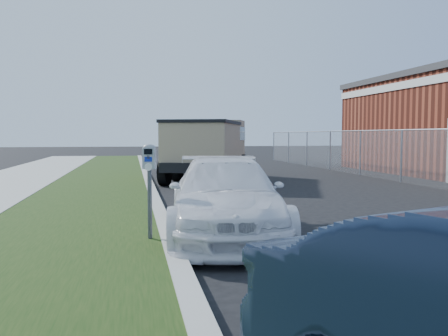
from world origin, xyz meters
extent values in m
plane|color=black|center=(0.00, 0.00, 0.00)|extent=(120.00, 120.00, 0.00)
cube|color=#97978E|center=(-2.60, 2.00, 0.07)|extent=(0.25, 50.00, 0.15)
cube|color=#18340E|center=(-4.20, 2.00, 0.07)|extent=(3.00, 50.00, 0.13)
plane|color=slate|center=(6.00, 7.00, 0.90)|extent=(0.00, 30.00, 30.00)
cylinder|color=gray|center=(6.00, 7.00, 1.80)|extent=(0.04, 30.00, 0.04)
cylinder|color=gray|center=(6.00, 7.00, 0.90)|extent=(0.06, 0.06, 1.80)
cylinder|color=gray|center=(6.00, 10.00, 0.90)|extent=(0.06, 0.06, 1.80)
cylinder|color=gray|center=(6.00, 13.00, 0.90)|extent=(0.06, 0.06, 1.80)
cylinder|color=gray|center=(6.00, 16.00, 0.90)|extent=(0.06, 0.06, 1.80)
cylinder|color=gray|center=(6.00, 19.00, 0.90)|extent=(0.06, 0.06, 1.80)
cylinder|color=gray|center=(6.00, 22.00, 0.90)|extent=(0.06, 0.06, 1.80)
cube|color=silver|center=(7.48, 8.00, 3.60)|extent=(0.06, 14.00, 0.30)
cylinder|color=#3F4247|center=(-2.87, -0.96, 0.63)|extent=(0.08, 0.08, 0.99)
cube|color=gray|center=(-2.87, -0.96, 1.29)|extent=(0.21, 0.16, 0.30)
ellipsoid|color=gray|center=(-2.87, -0.96, 1.44)|extent=(0.22, 0.17, 0.11)
cube|color=black|center=(-2.89, -1.03, 1.39)|extent=(0.12, 0.04, 0.08)
cube|color=#0D1F93|center=(-2.89, -1.02, 1.28)|extent=(0.11, 0.04, 0.07)
cylinder|color=silver|center=(-2.89, -1.02, 1.17)|extent=(0.11, 0.04, 0.11)
cube|color=#3F4247|center=(-2.89, -1.02, 1.31)|extent=(0.04, 0.02, 0.05)
imported|color=white|center=(-1.66, -0.33, 0.62)|extent=(2.28, 4.49, 1.25)
cube|color=black|center=(-0.47, 8.92, 0.63)|extent=(3.71, 5.84, 0.30)
cube|color=#927D5E|center=(0.22, 10.78, 1.34)|extent=(2.44, 2.16, 1.73)
cube|color=black|center=(0.22, 10.78, 1.68)|extent=(2.47, 2.19, 0.52)
cube|color=#927D5E|center=(-0.71, 8.27, 1.34)|extent=(3.21, 4.12, 1.38)
cube|color=black|center=(-0.71, 8.27, 2.06)|extent=(3.32, 4.23, 0.10)
cube|color=black|center=(0.51, 11.55, 0.56)|extent=(1.99, 0.84, 0.26)
cylinder|color=black|center=(-0.74, 11.05, 0.43)|extent=(0.56, 0.91, 0.86)
cylinder|color=black|center=(1.12, 10.35, 0.43)|extent=(0.56, 0.91, 0.86)
cylinder|color=black|center=(-1.55, 8.86, 0.43)|extent=(0.56, 0.91, 0.86)
cylinder|color=black|center=(0.31, 8.17, 0.43)|extent=(0.56, 0.91, 0.86)
cylinder|color=black|center=(-2.09, 7.40, 0.43)|extent=(0.56, 0.91, 0.86)
cylinder|color=black|center=(-0.23, 6.71, 0.43)|extent=(0.56, 0.91, 0.86)
camera|label=1|loc=(-3.12, -7.82, 1.63)|focal=38.00mm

